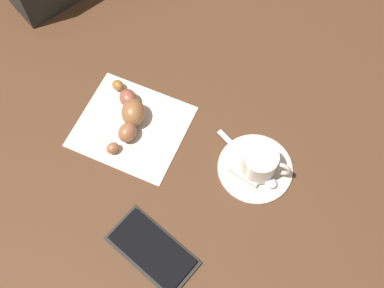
% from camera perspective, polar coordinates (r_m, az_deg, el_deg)
% --- Properties ---
extents(ground_plane, '(1.80, 1.80, 0.00)m').
position_cam_1_polar(ground_plane, '(0.83, -0.47, -0.70)').
color(ground_plane, '#4F301C').
extents(saucer, '(0.13, 0.13, 0.01)m').
position_cam_1_polar(saucer, '(0.82, 7.63, -2.88)').
color(saucer, silver).
rests_on(saucer, ground).
extents(espresso_cup, '(0.08, 0.06, 0.05)m').
position_cam_1_polar(espresso_cup, '(0.79, 8.27, -2.26)').
color(espresso_cup, silver).
rests_on(espresso_cup, saucer).
extents(teaspoon, '(0.14, 0.03, 0.01)m').
position_cam_1_polar(teaspoon, '(0.81, 7.70, -2.84)').
color(teaspoon, silver).
rests_on(teaspoon, saucer).
extents(sugar_packet, '(0.06, 0.03, 0.01)m').
position_cam_1_polar(sugar_packet, '(0.81, 6.38, -3.57)').
color(sugar_packet, beige).
rests_on(sugar_packet, saucer).
extents(napkin, '(0.23, 0.22, 0.00)m').
position_cam_1_polar(napkin, '(0.86, -7.30, 2.14)').
color(napkin, silver).
rests_on(napkin, ground).
extents(croissant, '(0.12, 0.13, 0.04)m').
position_cam_1_polar(croissant, '(0.85, -7.51, 3.68)').
color(croissant, '#9D623F').
rests_on(croissant, napkin).
extents(cell_phone, '(0.15, 0.07, 0.01)m').
position_cam_1_polar(cell_phone, '(0.77, -4.84, -12.65)').
color(cell_phone, black).
rests_on(cell_phone, ground).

